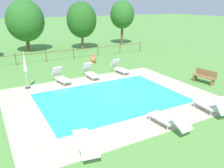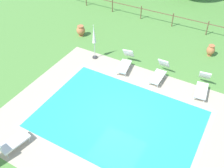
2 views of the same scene
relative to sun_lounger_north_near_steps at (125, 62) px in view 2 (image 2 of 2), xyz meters
name	(u,v)px [view 2 (image 2 of 2)]	position (x,y,z in m)	size (l,w,h in m)	color
ground_plane	(118,119)	(1.60, -3.84, -0.40)	(160.00, 160.00, 0.00)	#599342
pool_deck_paving	(118,119)	(1.60, -3.84, -0.40)	(10.99, 8.71, 0.01)	beige
swimming_pool_water	(118,119)	(1.60, -3.84, -0.39)	(7.65, 5.37, 0.01)	#2DB7C6
pool_coping_rim	(118,119)	(1.60, -3.84, -0.39)	(8.13, 5.85, 0.01)	beige
sun_lounger_north_near_steps	(125,62)	(0.00, 0.00, 0.00)	(0.91, 1.89, 1.02)	white
sun_lounger_north_far	(8,145)	(-1.57, -7.71, -0.02)	(0.94, 2.02, 0.91)	white
sun_lounger_south_near_corner	(159,73)	(2.13, 0.05, 0.00)	(0.61, 1.82, 1.02)	white
sun_lounger_south_mid	(202,86)	(4.54, 0.11, 0.00)	(0.83, 1.89, 1.01)	white
patio_umbrella_closed_row_west	(94,37)	(-2.15, 0.01, 1.07)	(0.32, 0.32, 2.30)	#383838
terracotta_urn_near_fence	(211,50)	(4.08, 3.84, 0.01)	(0.51, 0.51, 0.75)	#C67547
terracotta_urn_by_tree	(81,30)	(-4.50, 1.89, 0.01)	(0.60, 0.60, 0.76)	#C67547
perimeter_fence	(173,18)	(0.64, 6.39, 0.27)	(20.57, 0.08, 1.05)	brown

